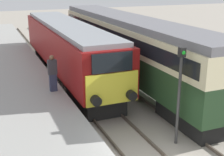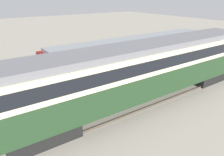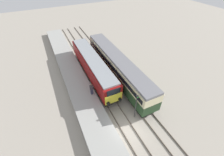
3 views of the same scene
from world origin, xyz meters
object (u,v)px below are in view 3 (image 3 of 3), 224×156
(locomotive, at_px, (93,66))
(passenger_carriage, at_px, (117,65))
(person_on_platform, at_px, (92,89))
(signal_post, at_px, (136,105))

(locomotive, height_order, passenger_carriage, passenger_carriage)
(locomotive, bearing_deg, passenger_carriage, -31.84)
(passenger_carriage, relative_size, person_on_platform, 10.06)
(signal_post, bearing_deg, person_on_platform, 124.71)
(passenger_carriage, distance_m, signal_post, 8.40)
(person_on_platform, relative_size, signal_post, 0.47)
(person_on_platform, bearing_deg, passenger_carriage, 27.32)
(passenger_carriage, bearing_deg, locomotive, 148.16)
(passenger_carriage, height_order, signal_post, passenger_carriage)
(locomotive, height_order, person_on_platform, locomotive)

